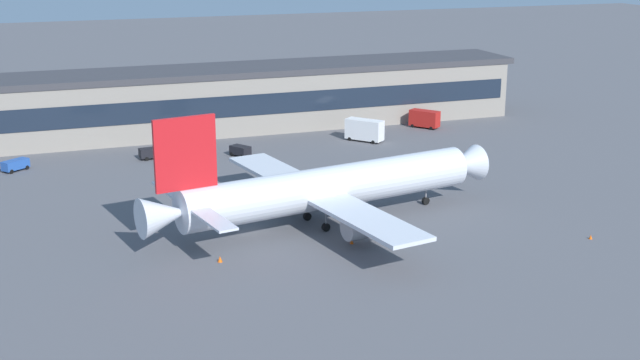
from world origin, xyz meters
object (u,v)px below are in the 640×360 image
follow_me_car (16,164)px  traffic_cone_0 (591,237)px  traffic_cone_2 (352,242)px  traffic_cone_1 (220,259)px  catering_truck (365,129)px  stair_truck (425,118)px  baggage_tug (240,150)px  belt_loader (157,152)px  airliner (324,188)px

follow_me_car → traffic_cone_0: follow_me_car is taller
follow_me_car → traffic_cone_2: bearing=-51.9°
traffic_cone_0 → traffic_cone_1: size_ratio=0.76×
catering_truck → stair_truck: catering_truck is taller
baggage_tug → belt_loader: (-14.08, 3.45, 0.07)m
catering_truck → airliner: bearing=-119.3°
airliner → baggage_tug: (-1.60, 39.23, -4.02)m
follow_me_car → traffic_cone_0: bearing=-40.6°
traffic_cone_0 → traffic_cone_1: (-46.89, 8.42, 0.09)m
baggage_tug → stair_truck: size_ratio=0.66×
airliner → traffic_cone_2: bearing=-85.2°
airliner → belt_loader: (-15.68, 42.68, -3.95)m
belt_loader → stair_truck: size_ratio=1.05×
baggage_tug → traffic_cone_2: 47.60m
stair_truck → traffic_cone_0: bearing=-97.8°
follow_me_car → catering_truck: catering_truck is taller
catering_truck → traffic_cone_2: 55.36m
belt_loader → traffic_cone_1: (-0.81, -51.35, -0.78)m
follow_me_car → stair_truck: stair_truck is taller
traffic_cone_0 → traffic_cone_1: bearing=169.8°
traffic_cone_0 → traffic_cone_2: 30.97m
airliner → traffic_cone_0: size_ratio=92.67×
catering_truck → belt_loader: size_ratio=1.10×
airliner → traffic_cone_1: bearing=-152.3°
stair_truck → traffic_cone_0: (-9.03, -65.64, -1.70)m
belt_loader → airliner: bearing=-69.8°
traffic_cone_0 → airliner: bearing=150.7°
airliner → follow_me_car: bearing=132.6°
traffic_cone_1 → airliner: bearing=27.7°
belt_loader → traffic_cone_2: bearing=-72.2°
follow_me_car → belt_loader: size_ratio=0.71×
catering_truck → traffic_cone_1: catering_truck is taller
airliner → belt_loader: bearing=110.2°
belt_loader → follow_me_car: bearing=-179.5°
catering_truck → traffic_cone_0: (6.83, -59.16, -2.01)m
belt_loader → baggage_tug: bearing=-13.8°
baggage_tug → catering_truck: 25.36m
catering_truck → belt_loader: bearing=179.1°
airliner → belt_loader: 45.64m
airliner → stair_truck: size_ratio=8.35×
follow_me_car → traffic_cone_1: follow_me_car is taller
follow_me_car → stair_truck: bearing=4.4°
catering_truck → traffic_cone_0: catering_truck is taller
airliner → stair_truck: airliner is taller
baggage_tug → catering_truck: bearing=6.4°
catering_truck → traffic_cone_2: bearing=-114.4°
traffic_cone_1 → traffic_cone_0: bearing=-10.2°
follow_me_car → catering_truck: size_ratio=0.65×
traffic_cone_1 → belt_loader: bearing=89.1°
belt_loader → traffic_cone_0: 75.47m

